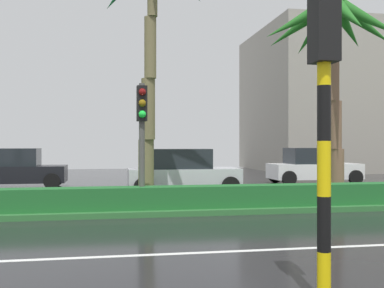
{
  "coord_description": "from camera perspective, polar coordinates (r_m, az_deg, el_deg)",
  "views": [
    {
      "loc": [
        4.82,
        -5.96,
        1.91
      ],
      "look_at": [
        7.76,
        10.3,
        1.91
      ],
      "focal_mm": 43.33,
      "sensor_mm": 36.0,
      "label": 1
    }
  ],
  "objects": [
    {
      "name": "palm_tree_centre_right",
      "position": [
        16.55,
        16.93,
        13.36
      ],
      "size": [
        4.79,
        4.71,
        6.94
      ],
      "color": "brown",
      "rests_on": "median_strip"
    },
    {
      "name": "traffic_signal_foreground",
      "position": [
        5.7,
        15.85,
        7.75
      ],
      "size": [
        0.28,
        0.43,
        3.89
      ],
      "rotation": [
        0.0,
        0.0,
        3.14
      ],
      "color": "yellow",
      "rests_on": "ground_plane"
    },
    {
      "name": "car_in_traffic_third",
      "position": [
        18.08,
        -1.19,
        -3.43
      ],
      "size": [
        4.3,
        2.02,
        1.72
      ],
      "color": "silver",
      "rests_on": "ground_plane"
    },
    {
      "name": "building_far_right",
      "position": [
        36.81,
        18.98,
        4.95
      ],
      "size": [
        14.26,
        10.74,
        10.15
      ],
      "color": "gray",
      "rests_on": "ground_plane"
    },
    {
      "name": "car_in_traffic_second",
      "position": [
        21.5,
        -21.09,
        -2.88
      ],
      "size": [
        4.3,
        2.02,
        1.72
      ],
      "color": "black",
      "rests_on": "ground_plane"
    },
    {
      "name": "traffic_signal_median_right",
      "position": [
        12.71,
        -6.18,
        2.67
      ],
      "size": [
        0.28,
        0.43,
        3.41
      ],
      "color": "#4C4C47",
      "rests_on": "median_strip"
    },
    {
      "name": "car_in_traffic_fourth",
      "position": [
        23.09,
        14.71,
        -2.68
      ],
      "size": [
        4.3,
        2.02,
        1.72
      ],
      "color": "white",
      "rests_on": "ground_plane"
    }
  ]
}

